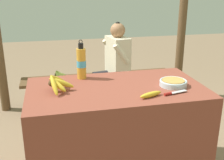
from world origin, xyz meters
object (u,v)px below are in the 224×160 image
Objects in this scene: loose_banana_front at (151,95)px; knife at (172,93)px; banana_bunch_green at (59,75)px; banana_bunch_ripe at (57,83)px; seated_vendor at (114,60)px; wooden_bench at (99,81)px; support_post_far at (183,13)px; serving_bowl at (173,82)px; water_bottle at (81,63)px.

knife is (0.16, 0.01, -0.01)m from loose_banana_front.
banana_bunch_ripe is at bearing -92.09° from banana_bunch_green.
seated_vendor is (0.11, 1.56, -0.18)m from loose_banana_front.
support_post_far is (1.16, 0.19, 0.78)m from wooden_bench.
seated_vendor is at bearing 95.13° from serving_bowl.
serving_bowl is 1.41m from seated_vendor.
support_post_far reaches higher than loose_banana_front.
loose_banana_front reaches higher than knife.
banana_bunch_ripe is 1.05× the size of banana_bunch_green.
serving_bowl is 0.78× the size of banana_bunch_green.
support_post_far is at bearing 62.44° from serving_bowl.
loose_banana_front is at bearing -87.54° from wooden_bench.
banana_bunch_ripe reaches higher than knife.
banana_bunch_ripe reaches higher than loose_banana_front.
serving_bowl is (0.84, -0.08, -0.04)m from banana_bunch_ripe.
wooden_bench is (-0.07, 1.60, -0.44)m from loose_banana_front.
loose_banana_front is (0.60, -0.25, -0.05)m from banana_bunch_ripe.
banana_bunch_ripe reaches higher than wooden_bench.
support_post_far reaches higher than wooden_bench.
loose_banana_front is 0.10× the size of wooden_bench.
serving_bowl reaches higher than knife.
loose_banana_front is (-0.24, -0.17, -0.01)m from serving_bowl.
serving_bowl is 0.18m from knife.
serving_bowl reaches higher than wooden_bench.
banana_bunch_green is at bearing 100.51° from knife.
loose_banana_front is 2.13m from support_post_far.
seated_vendor is at bearing 78.11° from knife.
wooden_bench is (0.33, 1.11, -0.55)m from water_bottle.
water_bottle is 1.69× the size of knife.
serving_bowl is 0.72m from water_bottle.
seated_vendor is at bearing -12.67° from wooden_bench.
wooden_bench is (-0.23, 1.59, -0.44)m from knife.
water_bottle is at bearing 125.84° from knife.
water_bottle reaches higher than wooden_bench.
knife is (0.76, -0.24, -0.05)m from banana_bunch_ripe.
water_bottle is at bearing -138.73° from support_post_far.
loose_banana_front is at bearing -70.95° from banana_bunch_green.
loose_banana_front is 1.58m from seated_vendor.
knife is (-0.08, -0.16, -0.02)m from serving_bowl.
serving_bowl is 1.09× the size of knife.
banana_bunch_ripe is at bearing 157.51° from loose_banana_front.
wooden_bench is at bearing -170.48° from support_post_far.
support_post_far reaches higher than water_bottle.
seated_vendor reaches higher than knife.
seated_vendor reaches higher than wooden_bench.
banana_bunch_ripe is 2.31m from support_post_far.
banana_bunch_green reaches higher than wooden_bench.
support_post_far is (1.49, 1.31, 0.23)m from water_bottle.
serving_bowl is at bearing -61.08° from banana_bunch_green.
loose_banana_front is 1.73m from banana_bunch_green.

